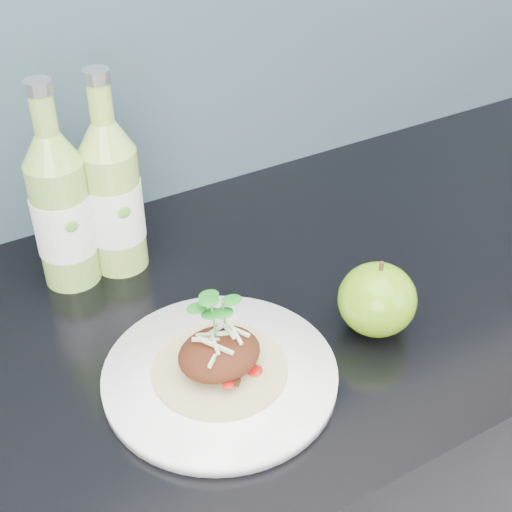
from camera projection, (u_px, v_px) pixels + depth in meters
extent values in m
cylinder|color=white|center=(220.00, 375.00, 0.77)|extent=(0.32, 0.32, 0.02)
cylinder|color=tan|center=(220.00, 369.00, 0.76)|extent=(0.15, 0.15, 0.00)
ellipsoid|color=#51210F|center=(219.00, 354.00, 0.75)|extent=(0.09, 0.08, 0.04)
ellipsoid|color=#508B0F|center=(377.00, 299.00, 0.82)|extent=(0.11, 0.11, 0.09)
cylinder|color=#472D14|center=(381.00, 267.00, 0.79)|extent=(0.01, 0.00, 0.01)
cylinder|color=#84B049|center=(64.00, 223.00, 0.87)|extent=(0.08, 0.08, 0.17)
cone|color=#84B049|center=(50.00, 149.00, 0.81)|extent=(0.07, 0.07, 0.04)
cylinder|color=#84B049|center=(43.00, 114.00, 0.79)|extent=(0.03, 0.03, 0.05)
cylinder|color=silver|center=(38.00, 87.00, 0.77)|extent=(0.03, 0.03, 0.01)
cylinder|color=white|center=(64.00, 223.00, 0.87)|extent=(0.08, 0.08, 0.08)
ellipsoid|color=#59A533|center=(72.00, 226.00, 0.84)|extent=(0.02, 0.00, 0.02)
cylinder|color=#93B94D|center=(115.00, 210.00, 0.90)|extent=(0.09, 0.09, 0.17)
cone|color=#93B94D|center=(105.00, 136.00, 0.84)|extent=(0.07, 0.07, 0.04)
cylinder|color=#93B94D|center=(100.00, 102.00, 0.81)|extent=(0.03, 0.03, 0.05)
cylinder|color=silver|center=(96.00, 76.00, 0.79)|extent=(0.03, 0.03, 0.01)
cylinder|color=white|center=(115.00, 209.00, 0.90)|extent=(0.10, 0.10, 0.08)
ellipsoid|color=#59A533|center=(124.00, 212.00, 0.86)|extent=(0.02, 0.00, 0.02)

